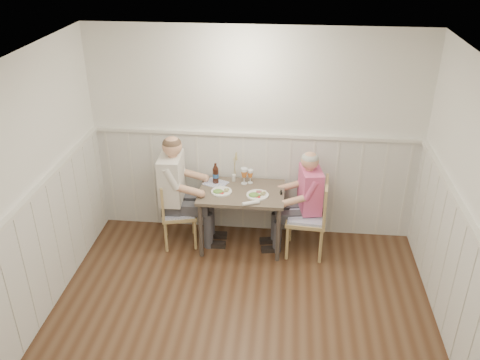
{
  "coord_description": "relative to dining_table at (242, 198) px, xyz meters",
  "views": [
    {
      "loc": [
        0.39,
        -3.41,
        3.63
      ],
      "look_at": [
        -0.12,
        1.64,
        1.0
      ],
      "focal_mm": 38.0,
      "sensor_mm": 36.0,
      "label": 1
    }
  ],
  "objects": [
    {
      "name": "grass_vase",
      "position": [
        -0.12,
        0.25,
        0.28
      ],
      "size": [
        0.05,
        0.05,
        0.41
      ],
      "color": "silver",
      "rests_on": "dining_table"
    },
    {
      "name": "man_in_pink",
      "position": [
        0.77,
        0.04,
        -0.11
      ],
      "size": [
        0.64,
        0.45,
        1.29
      ],
      "color": "#3F3F47",
      "rests_on": "ground"
    },
    {
      "name": "beer_glass_b",
      "position": [
        0.01,
        0.19,
        0.23
      ],
      "size": [
        0.08,
        0.08,
        0.21
      ],
      "color": "silver",
      "rests_on": "dining_table"
    },
    {
      "name": "wainscot",
      "position": [
        0.12,
        -1.15,
        0.03
      ],
      "size": [
        4.0,
        4.49,
        1.34
      ],
      "color": "silver",
      "rests_on": "ground"
    },
    {
      "name": "plate_man",
      "position": [
        0.19,
        -0.1,
        0.12
      ],
      "size": [
        0.26,
        0.26,
        0.07
      ],
      "color": "white",
      "rests_on": "dining_table"
    },
    {
      "name": "gingham_mat",
      "position": [
        -0.34,
        0.16,
        0.1
      ],
      "size": [
        0.33,
        0.3,
        0.01
      ],
      "color": "#626BB2",
      "rests_on": "dining_table"
    },
    {
      "name": "ground_plane",
      "position": [
        0.12,
        -1.84,
        -0.65
      ],
      "size": [
        4.5,
        4.5,
        0.0
      ],
      "primitive_type": "plane",
      "color": "#442918"
    },
    {
      "name": "dining_table",
      "position": [
        0.0,
        0.0,
        0.0
      ],
      "size": [
        1.01,
        0.7,
        0.75
      ],
      "color": "brown",
      "rests_on": "ground"
    },
    {
      "name": "plate_diner",
      "position": [
        -0.25,
        -0.06,
        0.11
      ],
      "size": [
        0.25,
        0.25,
        0.06
      ],
      "color": "white",
      "rests_on": "dining_table"
    },
    {
      "name": "diner_cream",
      "position": [
        -0.79,
        -0.01,
        -0.05
      ],
      "size": [
        0.68,
        0.47,
        1.44
      ],
      "color": "#3F3F47",
      "rests_on": "ground"
    },
    {
      "name": "beer_bottle",
      "position": [
        -0.34,
        0.18,
        0.21
      ],
      "size": [
        0.07,
        0.07,
        0.26
      ],
      "color": "black",
      "rests_on": "dining_table"
    },
    {
      "name": "room_shell",
      "position": [
        0.12,
        -1.84,
        0.86
      ],
      "size": [
        4.04,
        4.54,
        2.6
      ],
      "color": "white",
      "rests_on": "ground"
    },
    {
      "name": "chair_left",
      "position": [
        -0.82,
        -0.05,
        -0.18
      ],
      "size": [
        0.5,
        0.5,
        0.87
      ],
      "color": "tan",
      "rests_on": "ground"
    },
    {
      "name": "rolled_napkin",
      "position": [
        0.13,
        -0.31,
        0.12
      ],
      "size": [
        0.2,
        0.12,
        0.04
      ],
      "color": "white",
      "rests_on": "dining_table"
    },
    {
      "name": "beer_glass_a",
      "position": [
        0.08,
        0.22,
        0.21
      ],
      "size": [
        0.07,
        0.07,
        0.18
      ],
      "color": "silver",
      "rests_on": "dining_table"
    },
    {
      "name": "chair_right",
      "position": [
        0.83,
        -0.08,
        -0.13
      ],
      "size": [
        0.49,
        0.49,
        0.97
      ],
      "color": "tan",
      "rests_on": "ground"
    }
  ]
}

